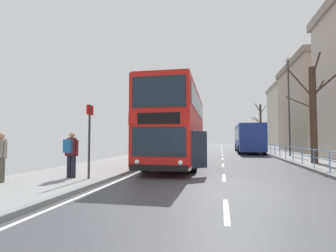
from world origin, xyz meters
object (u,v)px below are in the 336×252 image
(pedestrian_with_backpack, at_px, (71,151))
(bus_stop_sign_near, at_px, (89,133))
(background_bus_far_lane, at_px, (248,138))
(bare_tree_far_00, at_px, (260,125))
(bare_tree_far_01, at_px, (313,112))
(double_decker_bus_main, at_px, (178,127))
(pedestrian_companion, at_px, (0,153))
(street_lamp_far_side, at_px, (289,100))
(background_building_01, at_px, (309,114))

(pedestrian_with_backpack, distance_m, bus_stop_sign_near, 1.00)
(background_bus_far_lane, height_order, bare_tree_far_00, bare_tree_far_00)
(background_bus_far_lane, bearing_deg, bare_tree_far_01, -79.77)
(double_decker_bus_main, bearing_deg, bus_stop_sign_near, -109.24)
(double_decker_bus_main, height_order, pedestrian_companion, double_decker_bus_main)
(pedestrian_with_backpack, xyz_separation_m, street_lamp_far_side, (11.20, 14.35, 3.76))
(background_bus_far_lane, height_order, bare_tree_far_01, bare_tree_far_01)
(street_lamp_far_side, distance_m, bare_tree_far_01, 6.58)
(background_building_01, bearing_deg, pedestrian_with_backpack, -116.21)
(bus_stop_sign_near, bearing_deg, bare_tree_far_01, 38.02)
(pedestrian_with_backpack, xyz_separation_m, background_building_01, (23.13, 46.99, 5.44))
(bare_tree_far_01, bearing_deg, street_lamp_far_side, 87.73)
(background_bus_far_lane, distance_m, bare_tree_far_01, 13.67)
(bare_tree_far_00, height_order, bare_tree_far_01, bare_tree_far_00)
(pedestrian_with_backpack, bearing_deg, background_bus_far_lane, 68.23)
(double_decker_bus_main, distance_m, bus_stop_sign_near, 6.74)
(bus_stop_sign_near, xyz_separation_m, bare_tree_far_00, (10.42, 29.87, 1.70))
(background_bus_far_lane, relative_size, pedestrian_companion, 6.59)
(double_decker_bus_main, xyz_separation_m, bus_stop_sign_near, (-2.22, -6.35, -0.49))
(street_lamp_far_side, height_order, bare_tree_far_01, street_lamp_far_side)
(background_building_01, bearing_deg, background_bus_far_lane, -119.68)
(street_lamp_far_side, relative_size, bare_tree_far_01, 1.31)
(bare_tree_far_00, xyz_separation_m, bare_tree_far_01, (-0.21, -21.89, -0.32))
(double_decker_bus_main, height_order, street_lamp_far_side, street_lamp_far_side)
(pedestrian_with_backpack, height_order, bare_tree_far_01, bare_tree_far_01)
(background_building_01, bearing_deg, street_lamp_far_side, -110.09)
(bare_tree_far_01, bearing_deg, background_bus_far_lane, 100.23)
(bare_tree_far_00, bearing_deg, pedestrian_with_backpack, -110.47)
(pedestrian_with_backpack, bearing_deg, double_decker_bus_main, 65.13)
(background_building_01, bearing_deg, bare_tree_far_00, -125.01)
(street_lamp_far_side, relative_size, background_building_01, 0.46)
(bus_stop_sign_near, bearing_deg, double_decker_bus_main, 70.76)
(pedestrian_companion, distance_m, bare_tree_far_01, 15.94)
(pedestrian_companion, relative_size, bare_tree_far_01, 0.26)
(pedestrian_companion, xyz_separation_m, bus_stop_sign_near, (2.53, 1.37, 0.70))
(pedestrian_with_backpack, height_order, pedestrian_companion, pedestrian_with_backpack)
(double_decker_bus_main, relative_size, background_bus_far_lane, 0.96)
(bare_tree_far_00, distance_m, bare_tree_far_01, 21.89)
(background_bus_far_lane, height_order, bus_stop_sign_near, background_bus_far_lane)
(pedestrian_with_backpack, relative_size, bus_stop_sign_near, 0.63)
(double_decker_bus_main, distance_m, bare_tree_far_01, 8.21)
(background_bus_far_lane, bearing_deg, bare_tree_far_00, 72.89)
(double_decker_bus_main, bearing_deg, bare_tree_far_00, 70.77)
(bare_tree_far_00, bearing_deg, background_building_01, 54.99)
(pedestrian_with_backpack, relative_size, street_lamp_far_side, 0.21)
(double_decker_bus_main, xyz_separation_m, bare_tree_far_01, (7.99, 1.63, 0.89))
(double_decker_bus_main, height_order, background_building_01, background_building_01)
(bare_tree_far_00, bearing_deg, street_lamp_far_side, -89.84)
(bus_stop_sign_near, relative_size, street_lamp_far_side, 0.33)
(pedestrian_companion, bearing_deg, background_bus_far_lane, 65.56)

